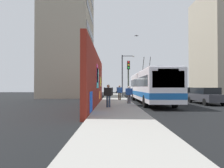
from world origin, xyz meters
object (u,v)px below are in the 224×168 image
at_px(parked_car_dark_gray, 205,95).
at_px(traffic_light, 128,74).
at_px(city_bus, 150,86).
at_px(parked_car_champagne, 168,92).
at_px(pedestrian_midblock, 119,91).
at_px(pedestrian_near_wall, 108,94).
at_px(pedestrian_at_curb, 129,93).
at_px(street_lamp, 124,73).
at_px(parked_car_black, 182,93).

xyz_separation_m(parked_car_dark_gray, traffic_light, (0.60, 7.35, 2.08)).
relative_size(city_bus, parked_car_dark_gray, 2.59).
height_order(parked_car_champagne, pedestrian_midblock, pedestrian_midblock).
xyz_separation_m(pedestrian_midblock, pedestrian_near_wall, (-8.01, 1.14, -0.00)).
distance_m(parked_car_dark_gray, parked_car_champagne, 12.18).
height_order(pedestrian_at_curb, street_lamp, street_lamp).
relative_size(pedestrian_at_curb, street_lamp, 0.25).
height_order(pedestrian_midblock, pedestrian_near_wall, pedestrian_midblock).
distance_m(parked_car_champagne, street_lamp, 8.11).
relative_size(city_bus, parked_car_black, 2.83).
bearing_deg(city_bus, parked_car_black, -44.95).
relative_size(parked_car_champagne, pedestrian_midblock, 2.84).
xyz_separation_m(pedestrian_midblock, street_lamp, (6.27, -0.89, 2.65)).
bearing_deg(street_lamp, parked_car_black, -119.29).
height_order(city_bus, pedestrian_near_wall, city_bus).
relative_size(parked_car_champagne, pedestrian_near_wall, 2.85).
height_order(parked_car_dark_gray, pedestrian_midblock, pedestrian_midblock).
bearing_deg(pedestrian_at_curb, traffic_light, -3.25).
height_order(city_bus, pedestrian_midblock, city_bus).
height_order(parked_car_black, pedestrian_at_curb, pedestrian_at_curb).
distance_m(pedestrian_at_curb, pedestrian_near_wall, 3.57).
bearing_deg(traffic_light, pedestrian_near_wall, 158.68).
distance_m(parked_car_dark_gray, parked_car_black, 5.94).
bearing_deg(street_lamp, pedestrian_at_curb, 178.84).
height_order(pedestrian_near_wall, street_lamp, street_lamp).
xyz_separation_m(city_bus, traffic_light, (-0.13, 2.15, 1.18)).
bearing_deg(pedestrian_midblock, parked_car_champagne, -43.83).
distance_m(parked_car_champagne, pedestrian_near_wall, 18.89).
bearing_deg(pedestrian_at_curb, parked_car_black, -46.20).
height_order(city_bus, parked_car_dark_gray, city_bus).
bearing_deg(city_bus, pedestrian_midblock, 44.29).
bearing_deg(street_lamp, parked_car_champagne, -73.18).
relative_size(city_bus, traffic_light, 3.09).
height_order(parked_car_dark_gray, parked_car_black, same).
distance_m(parked_car_champagne, pedestrian_midblock, 11.73).
bearing_deg(pedestrian_near_wall, parked_car_black, -42.15).
bearing_deg(parked_car_black, pedestrian_at_curb, 133.80).
relative_size(pedestrian_at_curb, pedestrian_near_wall, 0.94).
relative_size(parked_car_champagne, traffic_light, 1.16).
bearing_deg(pedestrian_midblock, parked_car_dark_gray, -114.66).
relative_size(parked_car_black, pedestrian_midblock, 2.68).
bearing_deg(parked_car_dark_gray, parked_car_black, -0.00).
bearing_deg(parked_car_black, pedestrian_near_wall, 137.85).
relative_size(parked_car_dark_gray, parked_car_black, 1.09).
bearing_deg(pedestrian_at_curb, parked_car_champagne, -29.11).
distance_m(parked_car_dark_gray, pedestrian_at_curb, 7.55).
distance_m(parked_car_black, parked_car_champagne, 6.24).
distance_m(parked_car_black, street_lamp, 8.80).
xyz_separation_m(city_bus, street_lamp, (9.26, 2.03, 2.05)).
height_order(parked_car_dark_gray, parked_car_champagne, same).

